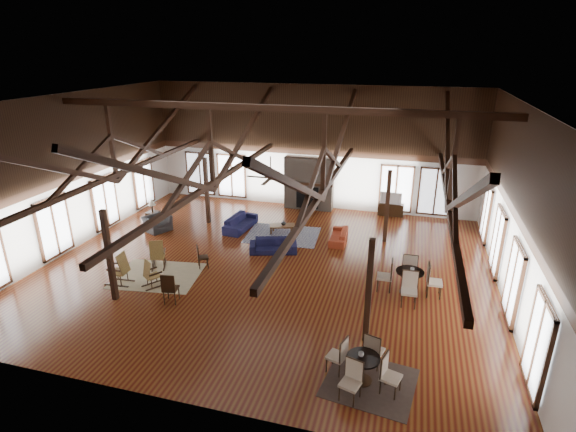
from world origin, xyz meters
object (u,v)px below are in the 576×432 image
(tv_console, at_px, (391,209))
(armchair, at_px, (157,223))
(cafe_table_far, at_px, (409,278))
(sofa_navy_left, at_px, (241,222))
(sofa_navy_front, at_px, (273,246))
(coffee_table, at_px, (282,226))
(sofa_orange, at_px, (339,236))
(cafe_table_near, at_px, (363,365))

(tv_console, bearing_deg, armchair, -154.13)
(armchair, bearing_deg, cafe_table_far, -76.24)
(sofa_navy_left, xyz_separation_m, tv_console, (6.33, 3.57, -0.00))
(sofa_navy_front, height_order, armchair, armchair)
(coffee_table, xyz_separation_m, armchair, (-5.41, -1.09, -0.02))
(sofa_navy_front, bearing_deg, sofa_navy_left, 120.86)
(armchair, relative_size, tv_console, 0.87)
(sofa_orange, height_order, cafe_table_near, cafe_table_near)
(sofa_orange, bearing_deg, sofa_navy_left, -95.37)
(cafe_table_far, distance_m, tv_console, 7.39)
(cafe_table_near, bearing_deg, armchair, 143.87)
(sofa_orange, xyz_separation_m, coffee_table, (-2.48, 0.11, 0.11))
(coffee_table, bearing_deg, sofa_navy_front, -102.40)
(coffee_table, distance_m, cafe_table_far, 6.52)
(cafe_table_far, bearing_deg, sofa_navy_left, 153.09)
(sofa_navy_front, bearing_deg, armchair, 155.27)
(armchair, height_order, tv_console, armchair)
(coffee_table, bearing_deg, armchair, 173.68)
(coffee_table, bearing_deg, cafe_table_near, -79.47)
(sofa_navy_left, bearing_deg, tv_console, -55.13)
(cafe_table_far, bearing_deg, coffee_table, 145.91)
(sofa_navy_left, xyz_separation_m, cafe_table_far, (7.36, -3.74, 0.25))
(cafe_table_far, height_order, tv_console, cafe_table_far)
(armchair, bearing_deg, coffee_table, -51.53)
(coffee_table, height_order, cafe_table_near, cafe_table_near)
(sofa_navy_left, bearing_deg, coffee_table, -87.01)
(sofa_navy_left, height_order, cafe_table_near, cafe_table_near)
(sofa_orange, height_order, armchair, armchair)
(sofa_orange, distance_m, armchair, 7.95)
(cafe_table_far, bearing_deg, armchair, 166.65)
(sofa_orange, bearing_deg, cafe_table_near, 10.67)
(armchair, distance_m, tv_console, 10.87)
(sofa_navy_left, bearing_deg, sofa_navy_front, -126.77)
(sofa_navy_front, relative_size, cafe_table_near, 0.97)
(tv_console, bearing_deg, sofa_orange, -116.65)
(armchair, bearing_deg, sofa_navy_front, -70.68)
(armchair, height_order, cafe_table_far, cafe_table_far)
(coffee_table, relative_size, cafe_table_far, 0.57)
(sofa_navy_front, height_order, cafe_table_near, cafe_table_near)
(sofa_navy_left, distance_m, coffee_table, 1.97)
(sofa_orange, distance_m, tv_console, 4.22)
(sofa_navy_front, bearing_deg, sofa_orange, 20.08)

